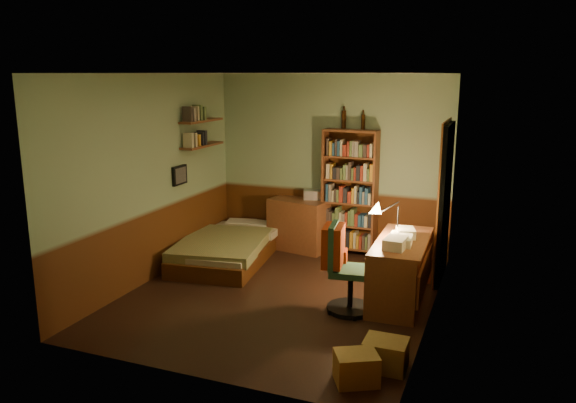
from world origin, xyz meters
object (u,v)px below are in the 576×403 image
(bookshelf, at_px, (350,193))
(cardboard_box_a, at_px, (356,368))
(mini_stereo, at_px, (312,195))
(desk_lamp, at_px, (398,210))
(desk, at_px, (401,271))
(office_chair, at_px, (351,275))
(bed, at_px, (229,239))
(dresser, at_px, (298,225))
(cardboard_box_b, at_px, (386,354))

(bookshelf, distance_m, cardboard_box_a, 3.65)
(cardboard_box_a, bearing_deg, mini_stereo, 114.73)
(mini_stereo, height_order, desk_lamp, desk_lamp)
(desk, distance_m, desk_lamp, 0.70)
(desk_lamp, distance_m, office_chair, 0.99)
(desk, distance_m, office_chair, 0.69)
(desk_lamp, bearing_deg, bookshelf, 117.70)
(mini_stereo, distance_m, cardboard_box_a, 3.88)
(bed, height_order, office_chair, office_chair)
(office_chair, bearing_deg, dresser, 116.40)
(bookshelf, bearing_deg, cardboard_box_a, -70.68)
(dresser, bearing_deg, cardboard_box_a, -51.43)
(bookshelf, relative_size, cardboard_box_b, 4.79)
(desk, xyz_separation_m, cardboard_box_a, (-0.02, -1.93, -0.23))
(dresser, xyz_separation_m, cardboard_box_a, (1.77, -3.34, -0.25))
(bookshelf, bearing_deg, mini_stereo, 178.98)
(mini_stereo, relative_size, cardboard_box_a, 0.71)
(bed, xyz_separation_m, mini_stereo, (0.94, 0.92, 0.54))
(desk_lamp, bearing_deg, mini_stereo, 130.51)
(bookshelf, relative_size, cardboard_box_a, 5.10)
(bed, relative_size, dresser, 2.31)
(bed, height_order, mini_stereo, mini_stereo)
(mini_stereo, xyz_separation_m, cardboard_box_a, (1.60, -3.46, -0.70))
(dresser, xyz_separation_m, desk, (1.79, -1.41, -0.02))
(bookshelf, height_order, cardboard_box_b, bookshelf)
(bookshelf, xyz_separation_m, cardboard_box_a, (1.01, -3.42, -0.78))
(bookshelf, distance_m, office_chair, 2.13)
(cardboard_box_b, bearing_deg, desk_lamp, 98.12)
(bookshelf, xyz_separation_m, desk_lamp, (0.94, -1.32, 0.13))
(mini_stereo, height_order, cardboard_box_b, mini_stereo)
(desk, height_order, desk_lamp, desk_lamp)
(dresser, xyz_separation_m, mini_stereo, (0.17, 0.13, 0.45))
(bed, xyz_separation_m, office_chair, (2.09, -1.12, 0.13))
(mini_stereo, distance_m, desk, 2.28)
(bed, relative_size, desk, 1.45)
(desk, relative_size, office_chair, 1.61)
(dresser, xyz_separation_m, bookshelf, (0.76, 0.08, 0.53))
(desk_lamp, bearing_deg, cardboard_box_b, -89.71)
(bed, bearing_deg, dresser, 38.97)
(desk_lamp, bearing_deg, dresser, 136.16)
(bed, relative_size, cardboard_box_a, 5.56)
(desk, height_order, cardboard_box_b, desk)
(bookshelf, relative_size, office_chair, 2.14)
(bookshelf, height_order, office_chair, bookshelf)
(bed, bearing_deg, cardboard_box_a, -52.23)
(bed, xyz_separation_m, bookshelf, (1.52, 0.88, 0.62))
(cardboard_box_b, bearing_deg, office_chair, 119.73)
(bed, xyz_separation_m, dresser, (0.77, 0.79, 0.09))
(desk_lamp, xyz_separation_m, office_chair, (-0.37, -0.68, -0.62))
(cardboard_box_a, bearing_deg, cardboard_box_b, 60.83)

